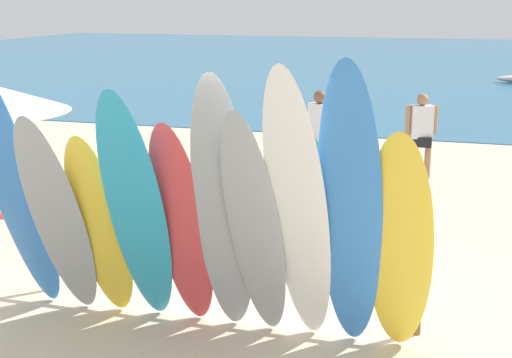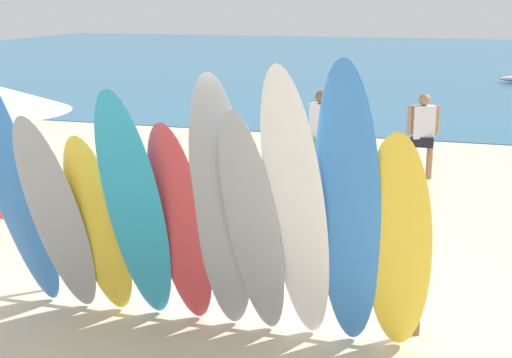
{
  "view_description": "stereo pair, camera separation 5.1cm",
  "coord_description": "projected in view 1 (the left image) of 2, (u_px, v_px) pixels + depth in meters",
  "views": [
    {
      "loc": [
        2.12,
        -6.21,
        3.06
      ],
      "look_at": [
        0.0,
        1.21,
        1.06
      ],
      "focal_mm": 49.51,
      "sensor_mm": 36.0,
      "label": 1
    },
    {
      "loc": [
        2.16,
        -6.19,
        3.06
      ],
      "look_at": [
        0.0,
        1.21,
        1.06
      ],
      "focal_mm": 49.51,
      "sensor_mm": 36.0,
      "label": 2
    }
  ],
  "objects": [
    {
      "name": "beachgoer_by_water",
      "position": [
        319.0,
        131.0,
        11.6
      ],
      "size": [
        0.46,
        0.45,
        1.59
      ],
      "rotation": [
        0.0,
        0.0,
        2.38
      ],
      "color": "brown",
      "rests_on": "ground"
    },
    {
      "name": "surfboard_grey_1",
      "position": [
        58.0,
        220.0,
        6.5
      ],
      "size": [
        0.56,
        0.99,
        2.12
      ],
      "primitive_type": "ellipsoid",
      "rotation": [
        0.41,
        0.0,
        0.05
      ],
      "color": "#999EA3",
      "rests_on": "ground"
    },
    {
      "name": "surfboard_yellow_9",
      "position": [
        399.0,
        248.0,
        5.8
      ],
      "size": [
        0.59,
        0.85,
        2.11
      ],
      "primitive_type": "ellipsoid",
      "rotation": [
        0.35,
        0.0,
        -0.04
      ],
      "color": "yellow",
      "rests_on": "ground"
    },
    {
      "name": "surfboard_white_7",
      "position": [
        299.0,
        216.0,
        5.81
      ],
      "size": [
        0.59,
        1.19,
        2.62
      ],
      "primitive_type": "ellipsoid",
      "rotation": [
        0.4,
        0.0,
        -0.07
      ],
      "color": "white",
      "rests_on": "ground"
    },
    {
      "name": "surfboard_red_4",
      "position": [
        182.0,
        228.0,
        6.34
      ],
      "size": [
        0.53,
        0.8,
        2.08
      ],
      "primitive_type": "ellipsoid",
      "rotation": [
        0.34,
        0.0,
        -0.02
      ],
      "color": "#D13D42",
      "rests_on": "ground"
    },
    {
      "name": "surfboard_yellow_2",
      "position": [
        100.0,
        229.0,
        6.55
      ],
      "size": [
        0.55,
        0.81,
        1.93
      ],
      "primitive_type": "ellipsoid",
      "rotation": [
        0.36,
        0.0,
        0.04
      ],
      "color": "yellow",
      "rests_on": "ground"
    },
    {
      "name": "beachgoer_near_rack",
      "position": [
        421.0,
        130.0,
        12.04
      ],
      "size": [
        0.53,
        0.31,
        1.48
      ],
      "rotation": [
        0.0,
        0.0,
        3.51
      ],
      "color": "#9E704C",
      "rests_on": "ground"
    },
    {
      "name": "surfboard_teal_3",
      "position": [
        137.0,
        214.0,
        6.25
      ],
      "size": [
        0.63,
        1.17,
        2.38
      ],
      "primitive_type": "ellipsoid",
      "rotation": [
        0.42,
        0.0,
        0.1
      ],
      "color": "#289EC6",
      "rests_on": "ground"
    },
    {
      "name": "surfboard_blue_8",
      "position": [
        350.0,
        217.0,
        5.72
      ],
      "size": [
        0.53,
        1.06,
        2.66
      ],
      "primitive_type": "ellipsoid",
      "rotation": [
        0.36,
        0.0,
        -0.0
      ],
      "color": "#337AD1",
      "rests_on": "ground"
    },
    {
      "name": "surfboard_rack",
      "position": [
        223.0,
        265.0,
        6.99
      ],
      "size": [
        3.94,
        0.07,
        0.59
      ],
      "color": "brown",
      "rests_on": "ground"
    },
    {
      "name": "surfboard_grey_5",
      "position": [
        224.0,
        211.0,
        6.11
      ],
      "size": [
        0.6,
        0.95,
        2.52
      ],
      "primitive_type": "ellipsoid",
      "rotation": [
        0.33,
        0.0,
        0.09
      ],
      "color": "#999EA3",
      "rests_on": "ground"
    },
    {
      "name": "ground",
      "position": [
        379.0,
        107.0,
        20.14
      ],
      "size": [
        60.0,
        60.0,
        0.0
      ],
      "primitive_type": "plane",
      "color": "beige"
    },
    {
      "name": "surfboard_grey_6",
      "position": [
        255.0,
        230.0,
        6.04
      ],
      "size": [
        0.57,
        1.01,
        2.24
      ],
      "primitive_type": "ellipsoid",
      "rotation": [
        0.38,
        0.0,
        -0.1
      ],
      "color": "#999EA3",
      "rests_on": "ground"
    },
    {
      "name": "surfboard_blue_0",
      "position": [
        14.0,
        186.0,
        6.59
      ],
      "size": [
        0.61,
        1.02,
        2.68
      ],
      "primitive_type": "ellipsoid",
      "rotation": [
        0.33,
        0.0,
        -0.06
      ],
      "color": "#337AD1",
      "rests_on": "ground"
    },
    {
      "name": "beach_chair_red",
      "position": [
        89.0,
        184.0,
        10.18
      ],
      "size": [
        0.69,
        0.77,
        0.84
      ],
      "rotation": [
        0.0,
        0.0,
        -0.34
      ],
      "color": "#B7B7BC",
      "rests_on": "ground"
    },
    {
      "name": "ocean_water",
      "position": [
        414.0,
        61.0,
        34.46
      ],
      "size": [
        60.0,
        40.0,
        0.02
      ],
      "primitive_type": "cube",
      "color": "teal",
      "rests_on": "ground"
    }
  ]
}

